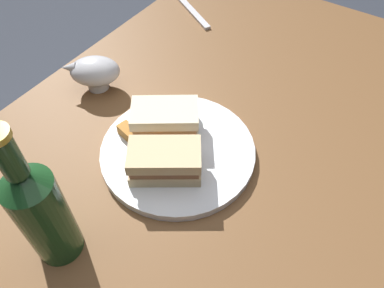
% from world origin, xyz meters
% --- Properties ---
extents(dining_table, '(1.27, 0.81, 0.77)m').
position_xyz_m(dining_table, '(0.00, 0.00, 0.38)').
color(dining_table, brown).
rests_on(dining_table, ground).
extents(plate, '(0.28, 0.28, 0.02)m').
position_xyz_m(plate, '(-0.02, 0.04, 0.77)').
color(plate, white).
rests_on(plate, dining_table).
extents(sandwich_half_left, '(0.13, 0.14, 0.05)m').
position_xyz_m(sandwich_half_left, '(0.00, 0.09, 0.81)').
color(sandwich_half_left, beige).
rests_on(sandwich_half_left, plate).
extents(sandwich_half_right, '(0.12, 0.14, 0.05)m').
position_xyz_m(sandwich_half_right, '(-0.08, 0.03, 0.81)').
color(sandwich_half_right, '#CCB284').
rests_on(sandwich_half_right, plate).
extents(potato_wedge_front, '(0.06, 0.05, 0.02)m').
position_xyz_m(potato_wedge_front, '(-0.04, 0.12, 0.79)').
color(potato_wedge_front, '#AD702D').
rests_on(potato_wedge_front, plate).
extents(potato_wedge_middle, '(0.03, 0.06, 0.02)m').
position_xyz_m(potato_wedge_middle, '(-0.05, 0.13, 0.79)').
color(potato_wedge_middle, '#AD702D').
rests_on(potato_wedge_middle, plate).
extents(potato_wedge_back, '(0.05, 0.03, 0.02)m').
position_xyz_m(potato_wedge_back, '(-0.06, 0.06, 0.79)').
color(potato_wedge_back, '#B77F33').
rests_on(potato_wedge_back, plate).
extents(potato_wedge_left_edge, '(0.04, 0.04, 0.02)m').
position_xyz_m(potato_wedge_left_edge, '(-0.03, 0.08, 0.79)').
color(potato_wedge_left_edge, gold).
rests_on(potato_wedge_left_edge, plate).
extents(gravy_boat, '(0.12, 0.13, 0.07)m').
position_xyz_m(gravy_boat, '(0.03, 0.29, 0.81)').
color(gravy_boat, '#B7B7BC').
rests_on(gravy_boat, dining_table).
extents(cider_bottle, '(0.07, 0.07, 0.26)m').
position_xyz_m(cider_bottle, '(-0.27, 0.09, 0.87)').
color(cider_bottle, '#19421E').
rests_on(cider_bottle, dining_table).
extents(fork, '(0.10, 0.16, 0.01)m').
position_xyz_m(fork, '(0.39, 0.29, 0.77)').
color(fork, silver).
rests_on(fork, dining_table).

